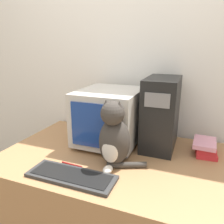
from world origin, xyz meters
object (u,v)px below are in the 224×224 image
crt_monitor (110,116)px  cat (114,138)px  computer_tower (161,113)px  book_stack (206,147)px  keyboard (71,176)px  pen (72,164)px

crt_monitor → cat: size_ratio=1.21×
crt_monitor → cat: 0.31m
computer_tower → book_stack: (0.30, -0.02, -0.19)m
computer_tower → crt_monitor: bearing=-167.5°
crt_monitor → computer_tower: (0.34, 0.08, 0.04)m
crt_monitor → keyboard: (-0.02, -0.49, -0.19)m
computer_tower → pen: computer_tower is taller
keyboard → pen: (-0.07, 0.11, -0.01)m
cat → pen: bearing=-157.2°
computer_tower → keyboard: computer_tower is taller
book_stack → computer_tower: bearing=176.1°
cat → pen: (-0.23, -0.10, -0.17)m
crt_monitor → pen: bearing=-103.3°
book_stack → keyboard: bearing=-140.6°
crt_monitor → cat: bearing=-63.7°
crt_monitor → pen: crt_monitor is taller
keyboard → cat: cat is taller
crt_monitor → keyboard: bearing=-92.7°
crt_monitor → keyboard: 0.52m
book_stack → pen: 0.85m
crt_monitor → cat: (0.14, -0.28, -0.03)m
computer_tower → book_stack: computer_tower is taller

